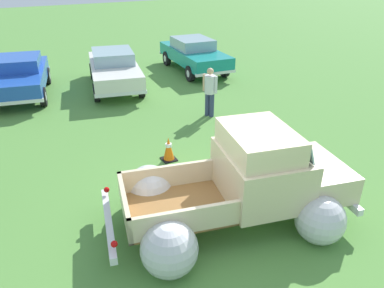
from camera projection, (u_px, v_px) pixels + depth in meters
ground_plane at (226, 221)px, 7.32m from camera, size 80.00×80.00×0.00m
vintage_pickup_truck at (247, 186)px, 7.07m from camera, size 4.90×3.45×1.96m
show_car_1 at (19, 75)px, 13.65m from camera, size 2.65×4.45×1.43m
show_car_2 at (114, 68)px, 14.56m from camera, size 2.66×4.77×1.43m
show_car_3 at (194, 53)px, 16.75m from camera, size 2.10×4.56×1.43m
spectator_2 at (210, 89)px, 11.80m from camera, size 0.46×0.51×1.60m
lane_cone_0 at (169, 149)px, 9.42m from camera, size 0.36×0.36×0.63m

